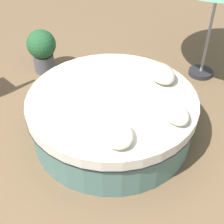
{
  "coord_description": "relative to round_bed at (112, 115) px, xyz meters",
  "views": [
    {
      "loc": [
        -3.2,
        0.97,
        3.2
      ],
      "look_at": [
        0.0,
        0.0,
        0.41
      ],
      "focal_mm": 50.0,
      "sensor_mm": 36.0,
      "label": 1
    }
  ],
  "objects": [
    {
      "name": "round_bed",
      "position": [
        0.0,
        0.0,
        0.0
      ],
      "size": [
        2.33,
        2.33,
        0.68
      ],
      "color": "#4C726B",
      "rests_on": "ground_plane"
    },
    {
      "name": "ground_plane",
      "position": [
        0.0,
        0.0,
        -0.35
      ],
      "size": [
        16.0,
        16.0,
        0.0
      ],
      "primitive_type": "plane",
      "color": "brown"
    },
    {
      "name": "throw_pillow_0",
      "position": [
        -0.79,
        0.19,
        0.41
      ],
      "size": [
        0.48,
        0.38,
        0.16
      ],
      "primitive_type": "ellipsoid",
      "color": "beige",
      "rests_on": "round_bed"
    },
    {
      "name": "planter",
      "position": [
        2.02,
        0.72,
        0.11
      ],
      "size": [
        0.52,
        0.52,
        0.81
      ],
      "color": "#4C4C51",
      "rests_on": "ground_plane"
    },
    {
      "name": "throw_pillow_1",
      "position": [
        -0.61,
        -0.61,
        0.42
      ],
      "size": [
        0.52,
        0.32,
        0.17
      ],
      "primitive_type": "ellipsoid",
      "color": "beige",
      "rests_on": "round_bed"
    },
    {
      "name": "throw_pillow_2",
      "position": [
        0.18,
        -0.8,
        0.44
      ],
      "size": [
        0.49,
        0.34,
        0.21
      ],
      "primitive_type": "ellipsoid",
      "color": "beige",
      "rests_on": "round_bed"
    }
  ]
}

